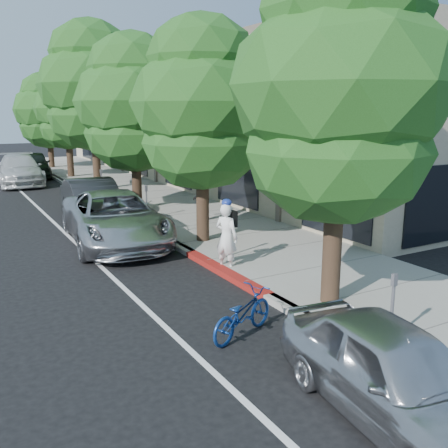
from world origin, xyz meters
TOP-DOWN VIEW (x-y plane):
  - ground at (0.00, 0.00)m, footprint 120.00×120.00m
  - sidewalk at (2.30, 8.00)m, footprint 4.60×56.00m
  - curb at (0.00, 8.00)m, footprint 0.30×56.00m
  - curb_red_segment at (0.00, 1.00)m, footprint 0.32×4.00m
  - storefront_building at (9.60, 18.00)m, footprint 10.00×36.00m
  - street_tree_0 at (0.90, -2.00)m, footprint 4.48×4.48m
  - street_tree_1 at (0.90, 4.00)m, footprint 4.32×4.32m
  - street_tree_2 at (0.90, 10.00)m, footprint 4.76×4.76m
  - street_tree_3 at (0.90, 16.00)m, footprint 5.40×5.40m
  - street_tree_4 at (0.90, 22.00)m, footprint 3.91×3.91m
  - street_tree_5 at (0.90, 28.00)m, footprint 4.75×4.75m
  - cyclist at (0.25, 1.35)m, footprint 0.68×0.79m
  - bicycle at (-1.49, -2.27)m, footprint 1.81×1.20m
  - silver_suv at (-1.48, 5.50)m, footprint 3.34×6.19m
  - dark_sedan at (-1.23, 9.00)m, footprint 2.02×5.01m
  - white_pickup at (-2.20, 21.00)m, footprint 2.72×5.92m
  - dark_suv_far at (-1.01, 23.65)m, footprint 2.54×5.00m
  - near_car_a at (-1.04, -5.50)m, footprint 2.12×4.22m
  - pedestrian at (2.13, 6.63)m, footprint 1.05×1.03m

SIDE VIEW (x-z plane):
  - ground at x=0.00m, z-range 0.00..0.00m
  - sidewalk at x=2.30m, z-range 0.00..0.15m
  - curb at x=0.00m, z-range 0.00..0.15m
  - curb_red_segment at x=0.00m, z-range 0.00..0.15m
  - bicycle at x=-1.49m, z-range 0.00..0.90m
  - near_car_a at x=-1.04m, z-range 0.00..1.38m
  - dark_sedan at x=-1.23m, z-range 0.00..1.62m
  - dark_suv_far at x=-1.01m, z-range 0.00..1.63m
  - silver_suv at x=-1.48m, z-range 0.00..1.65m
  - white_pickup at x=-2.20m, z-range 0.00..1.68m
  - cyclist at x=0.25m, z-range 0.00..1.82m
  - pedestrian at x=2.13m, z-range 0.15..1.85m
  - storefront_building at x=9.60m, z-range 0.00..7.00m
  - street_tree_5 at x=0.90m, z-range 0.69..7.59m
  - street_tree_4 at x=0.90m, z-range 0.83..7.54m
  - street_tree_1 at x=0.90m, z-range 0.81..7.81m
  - street_tree_2 at x=0.90m, z-range 0.78..8.06m
  - street_tree_0 at x=0.90m, z-range 0.86..8.21m
  - street_tree_3 at x=0.90m, z-range 0.99..9.62m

